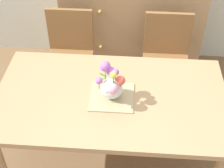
% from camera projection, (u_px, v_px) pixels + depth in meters
% --- Properties ---
extents(ground_plane, '(12.00, 12.00, 0.00)m').
position_uv_depth(ground_plane, '(111.00, 160.00, 2.78)').
color(ground_plane, brown).
extents(dining_table, '(1.62, 0.93, 0.75)m').
position_uv_depth(dining_table, '(111.00, 105.00, 2.35)').
color(dining_table, tan).
rests_on(dining_table, ground_plane).
extents(chair_left, '(0.42, 0.42, 0.90)m').
position_uv_depth(chair_left, '(70.00, 52.00, 3.06)').
color(chair_left, olive).
rests_on(chair_left, ground_plane).
extents(chair_right, '(0.42, 0.42, 0.90)m').
position_uv_depth(chair_right, '(166.00, 56.00, 3.01)').
color(chair_right, olive).
rests_on(chair_right, ground_plane).
extents(dresser, '(1.40, 0.47, 1.00)m').
position_uv_depth(dresser, '(132.00, 26.00, 3.44)').
color(dresser, tan).
rests_on(dresser, ground_plane).
extents(placemat, '(0.30, 0.30, 0.01)m').
position_uv_depth(placemat, '(112.00, 97.00, 2.28)').
color(placemat, tan).
rests_on(placemat, dining_table).
extents(flower_vase, '(0.20, 0.21, 0.27)m').
position_uv_depth(flower_vase, '(112.00, 85.00, 2.19)').
color(flower_vase, silver).
rests_on(flower_vase, placemat).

